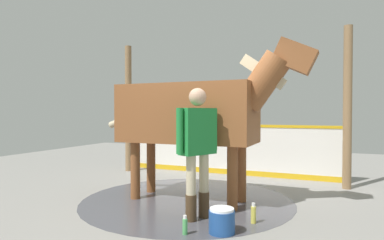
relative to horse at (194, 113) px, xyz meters
The scene contains 10 objects.
ground_plane 1.46m from the horse, 138.11° to the right, with size 16.00×16.00×0.02m, color gray.
wet_patch 1.45m from the horse, ahead, with size 3.48×3.48×0.00m, color #4C4C54.
barrier_wall 2.65m from the horse, 87.61° to the right, with size 5.08×0.12×1.18m.
roof_post_near 3.04m from the horse, 140.77° to the right, with size 0.16×0.16×3.10m, color olive.
roof_post_far 3.23m from the horse, 37.24° to the right, with size 0.16×0.16×3.10m, color olive.
horse is the anchor object (origin of this frame).
handler 1.02m from the horse, 115.28° to the left, with size 0.43×0.64×1.78m.
wash_bucket 1.98m from the horse, 125.35° to the left, with size 0.32×0.32×0.30m.
bottle_shampoo 1.89m from the horse, 147.65° to the left, with size 0.07×0.07×0.27m.
bottle_spray 2.02m from the horse, 108.29° to the left, with size 0.06×0.06×0.23m.
Camera 1 is at (-2.01, 5.02, 1.45)m, focal length 30.87 mm.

